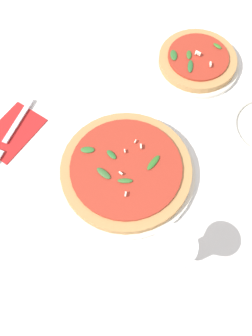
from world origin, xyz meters
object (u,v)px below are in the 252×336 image
object	(u,v)px
pizza_arugula_main	(126,171)
wine_glass	(173,251)
fork	(10,133)
pizza_personal_side	(197,61)

from	to	relation	value
pizza_arugula_main	wine_glass	size ratio (longest dim) A/B	2.04
pizza_arugula_main	fork	xyz separation A→B (m)	(0.01, -0.29, -0.01)
wine_glass	fork	world-z (taller)	wine_glass
pizza_arugula_main	pizza_personal_side	bearing A→B (deg)	172.83
pizza_arugula_main	pizza_personal_side	world-z (taller)	pizza_personal_side
pizza_personal_side	fork	bearing A→B (deg)	-41.98
wine_glass	fork	distance (m)	0.48
pizza_personal_side	wine_glass	world-z (taller)	wine_glass
wine_glass	fork	xyz separation A→B (m)	(-0.14, -0.45, -0.10)
pizza_arugula_main	wine_glass	world-z (taller)	wine_glass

